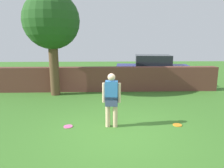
# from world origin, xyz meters

# --- Properties ---
(ground_plane) EXTENTS (40.00, 40.00, 0.00)m
(ground_plane) POSITION_xyz_m (0.00, 0.00, 0.00)
(ground_plane) COLOR #3D7528
(brick_wall) EXTENTS (13.78, 0.50, 1.23)m
(brick_wall) POSITION_xyz_m (-1.50, 4.91, 0.61)
(brick_wall) COLOR brown
(brick_wall) RESTS_ON ground
(tree) EXTENTS (2.53, 2.53, 4.67)m
(tree) POSITION_xyz_m (-2.69, 4.24, 3.34)
(tree) COLOR brown
(tree) RESTS_ON ground
(person) EXTENTS (0.54, 0.25, 1.62)m
(person) POSITION_xyz_m (-0.13, 0.38, 0.90)
(person) COLOR beige
(person) RESTS_ON ground
(car) EXTENTS (4.36, 2.28, 1.72)m
(car) POSITION_xyz_m (2.47, 6.52, 0.86)
(car) COLOR navy
(car) RESTS_ON ground
(frisbee_orange) EXTENTS (0.27, 0.27, 0.02)m
(frisbee_orange) POSITION_xyz_m (1.89, 0.41, 0.01)
(frisbee_orange) COLOR orange
(frisbee_orange) RESTS_ON ground
(frisbee_pink) EXTENTS (0.27, 0.27, 0.02)m
(frisbee_pink) POSITION_xyz_m (-1.44, 0.41, 0.01)
(frisbee_pink) COLOR pink
(frisbee_pink) RESTS_ON ground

